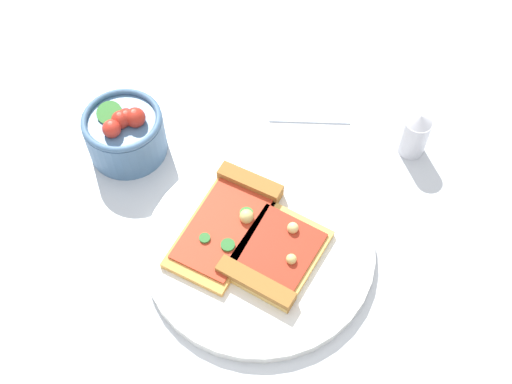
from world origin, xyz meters
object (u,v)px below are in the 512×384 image
pizza_slice_near (272,259)px  pepper_shaker (415,133)px  plate (259,248)px  pizza_slice_far (230,218)px  paper_napkin (309,81)px  salad_bowl (125,132)px

pizza_slice_near → pepper_shaker: pepper_shaker is taller
plate → pizza_slice_far: (0.03, -0.03, 0.01)m
plate → paper_napkin: bearing=-107.4°
pizza_slice_near → salad_bowl: salad_bowl is taller
plate → pizza_slice_far: size_ratio=1.56×
pizza_slice_far → plate: bearing=134.0°
plate → paper_napkin: 0.28m
pizza_slice_near → paper_napkin: 0.29m
salad_bowl → pepper_shaker: size_ratio=1.47×
plate → pepper_shaker: pepper_shaker is taller
pizza_slice_near → pizza_slice_far: pizza_slice_far is taller
pizza_slice_near → pepper_shaker: bearing=-139.6°
plate → pizza_slice_near: (-0.01, 0.02, 0.01)m
pizza_slice_near → paper_napkin: pizza_slice_near is taller
pizza_slice_near → pizza_slice_far: (0.05, -0.06, 0.00)m
plate → paper_napkin: plate is taller
pizza_slice_far → paper_napkin: bearing=-116.8°
salad_bowl → pepper_shaker: (-0.37, 0.02, -0.00)m
salad_bowl → plate: bearing=135.8°
plate → pizza_slice_far: 0.05m
paper_napkin → pepper_shaker: pepper_shaker is taller
plate → pepper_shaker: bearing=-145.4°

